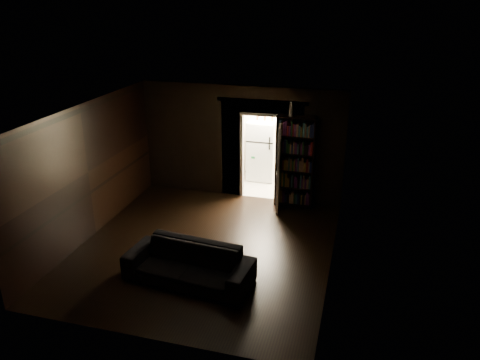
% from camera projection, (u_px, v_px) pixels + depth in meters
% --- Properties ---
extents(ground, '(5.50, 5.50, 0.00)m').
position_uv_depth(ground, '(206.00, 248.00, 9.47)').
color(ground, black).
rests_on(ground, ground).
extents(room_walls, '(5.02, 5.61, 2.84)m').
position_uv_depth(room_walls, '(220.00, 153.00, 9.80)').
color(room_walls, black).
rests_on(room_walls, ground).
extents(kitchen_alcove, '(2.20, 1.80, 2.60)m').
position_uv_depth(kitchen_alcove, '(270.00, 139.00, 12.36)').
color(kitchen_alcove, beige).
rests_on(kitchen_alcove, ground).
extents(sofa, '(2.36, 1.20, 0.88)m').
position_uv_depth(sofa, '(189.00, 259.00, 8.26)').
color(sofa, black).
rests_on(sofa, ground).
extents(bookshelf, '(0.91, 0.35, 2.20)m').
position_uv_depth(bookshelf, '(295.00, 162.00, 11.00)').
color(bookshelf, black).
rests_on(bookshelf, ground).
extents(refrigerator, '(0.82, 0.77, 1.65)m').
position_uv_depth(refrigerator, '(262.00, 150.00, 12.71)').
color(refrigerator, silver).
rests_on(refrigerator, ground).
extents(door, '(0.17, 0.85, 2.05)m').
position_uv_depth(door, '(279.00, 167.00, 10.90)').
color(door, silver).
rests_on(door, ground).
extents(figurine, '(0.14, 0.14, 0.32)m').
position_uv_depth(figurine, '(291.00, 109.00, 10.56)').
color(figurine, silver).
rests_on(figurine, bookshelf).
extents(bottles, '(0.71, 0.10, 0.29)m').
position_uv_depth(bottles, '(265.00, 115.00, 12.35)').
color(bottles, black).
rests_on(bottles, refrigerator).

